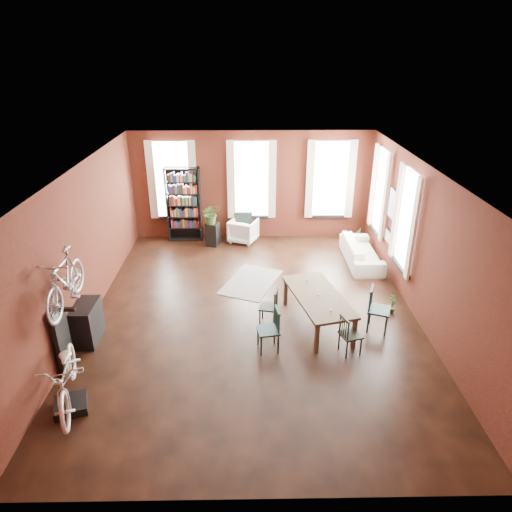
{
  "coord_description": "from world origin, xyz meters",
  "views": [
    {
      "loc": [
        -0.08,
        -8.55,
        5.35
      ],
      "look_at": [
        0.07,
        0.6,
        1.12
      ],
      "focal_mm": 32.0,
      "sensor_mm": 36.0,
      "label": 1
    }
  ],
  "objects_px": {
    "bookshelf": "(184,205)",
    "plant_stand": "(213,234)",
    "dining_chair_c": "(351,335)",
    "dining_chair_b": "(268,307)",
    "console_table": "(87,322)",
    "dining_chair_a": "(268,330)",
    "bike_trainer": "(71,405)",
    "dining_chair_d": "(379,310)",
    "dining_table": "(317,310)",
    "white_armchair": "(243,230)",
    "bicycle_floor": "(62,353)",
    "cream_sofa": "(362,248)"
  },
  "relations": [
    {
      "from": "white_armchair",
      "to": "bike_trainer",
      "type": "xyz_separation_m",
      "value": [
        -2.73,
        -6.92,
        -0.31
      ]
    },
    {
      "from": "dining_chair_b",
      "to": "dining_chair_a",
      "type": "bearing_deg",
      "value": 10.37
    },
    {
      "from": "bicycle_floor",
      "to": "dining_table",
      "type": "bearing_deg",
      "value": 13.7
    },
    {
      "from": "plant_stand",
      "to": "bike_trainer",
      "type": "bearing_deg",
      "value": -105.39
    },
    {
      "from": "dining_chair_b",
      "to": "console_table",
      "type": "distance_m",
      "value": 3.63
    },
    {
      "from": "bike_trainer",
      "to": "console_table",
      "type": "height_order",
      "value": "console_table"
    },
    {
      "from": "dining_chair_c",
      "to": "console_table",
      "type": "xyz_separation_m",
      "value": [
        -5.1,
        0.5,
        0.0
      ]
    },
    {
      "from": "dining_chair_a",
      "to": "cream_sofa",
      "type": "relative_size",
      "value": 0.42
    },
    {
      "from": "dining_chair_a",
      "to": "bookshelf",
      "type": "height_order",
      "value": "bookshelf"
    },
    {
      "from": "plant_stand",
      "to": "cream_sofa",
      "type": "bearing_deg",
      "value": -16.81
    },
    {
      "from": "dining_chair_c",
      "to": "dining_chair_a",
      "type": "bearing_deg",
      "value": 67.65
    },
    {
      "from": "cream_sofa",
      "to": "plant_stand",
      "type": "height_order",
      "value": "cream_sofa"
    },
    {
      "from": "dining_chair_b",
      "to": "bike_trainer",
      "type": "xyz_separation_m",
      "value": [
        -3.29,
        -2.47,
        -0.32
      ]
    },
    {
      "from": "dining_chair_a",
      "to": "bicycle_floor",
      "type": "distance_m",
      "value": 3.61
    },
    {
      "from": "dining_chair_d",
      "to": "bookshelf",
      "type": "relative_size",
      "value": 0.43
    },
    {
      "from": "white_armchair",
      "to": "bike_trainer",
      "type": "bearing_deg",
      "value": 90.75
    },
    {
      "from": "dining_chair_a",
      "to": "bookshelf",
      "type": "distance_m",
      "value": 6.06
    },
    {
      "from": "white_armchair",
      "to": "bookshelf",
      "type": "bearing_deg",
      "value": 15.58
    },
    {
      "from": "dining_table",
      "to": "white_armchair",
      "type": "xyz_separation_m",
      "value": [
        -1.59,
        4.5,
        0.04
      ]
    },
    {
      "from": "dining_chair_d",
      "to": "bike_trainer",
      "type": "distance_m",
      "value": 5.96
    },
    {
      "from": "dining_table",
      "to": "white_armchair",
      "type": "height_order",
      "value": "white_armchair"
    },
    {
      "from": "console_table",
      "to": "bicycle_floor",
      "type": "xyz_separation_m",
      "value": [
        0.33,
        -1.89,
        0.67
      ]
    },
    {
      "from": "bookshelf",
      "to": "plant_stand",
      "type": "relative_size",
      "value": 3.21
    },
    {
      "from": "dining_chair_c",
      "to": "bookshelf",
      "type": "xyz_separation_m",
      "value": [
        -3.82,
        5.7,
        0.7
      ]
    },
    {
      "from": "dining_chair_d",
      "to": "bike_trainer",
      "type": "xyz_separation_m",
      "value": [
        -5.53,
        -2.19,
        -0.4
      ]
    },
    {
      "from": "dining_chair_b",
      "to": "plant_stand",
      "type": "relative_size",
      "value": 1.16
    },
    {
      "from": "white_armchair",
      "to": "bicycle_floor",
      "type": "relative_size",
      "value": 0.41
    },
    {
      "from": "dining_chair_a",
      "to": "dining_chair_d",
      "type": "relative_size",
      "value": 0.93
    },
    {
      "from": "bookshelf",
      "to": "plant_stand",
      "type": "xyz_separation_m",
      "value": [
        0.85,
        -0.46,
        -0.76
      ]
    },
    {
      "from": "dining_chair_d",
      "to": "white_armchair",
      "type": "xyz_separation_m",
      "value": [
        -2.8,
        4.73,
        -0.09
      ]
    },
    {
      "from": "white_armchair",
      "to": "bicycle_floor",
      "type": "distance_m",
      "value": 7.43
    },
    {
      "from": "cream_sofa",
      "to": "console_table",
      "type": "distance_m",
      "value": 7.15
    },
    {
      "from": "console_table",
      "to": "bicycle_floor",
      "type": "height_order",
      "value": "bicycle_floor"
    },
    {
      "from": "plant_stand",
      "to": "white_armchair",
      "type": "bearing_deg",
      "value": 16.17
    },
    {
      "from": "dining_chair_b",
      "to": "dining_chair_d",
      "type": "distance_m",
      "value": 2.26
    },
    {
      "from": "dining_chair_c",
      "to": "console_table",
      "type": "bearing_deg",
      "value": 66.2
    },
    {
      "from": "white_armchair",
      "to": "plant_stand",
      "type": "distance_m",
      "value": 0.93
    },
    {
      "from": "dining_chair_a",
      "to": "plant_stand",
      "type": "relative_size",
      "value": 1.28
    },
    {
      "from": "plant_stand",
      "to": "bicycle_floor",
      "type": "bearing_deg",
      "value": -105.25
    },
    {
      "from": "dining_chair_c",
      "to": "bike_trainer",
      "type": "relative_size",
      "value": 1.59
    },
    {
      "from": "dining_chair_b",
      "to": "plant_stand",
      "type": "distance_m",
      "value": 4.44
    },
    {
      "from": "dining_chair_c",
      "to": "cream_sofa",
      "type": "bearing_deg",
      "value": -33.98
    },
    {
      "from": "dining_chair_c",
      "to": "cream_sofa",
      "type": "xyz_separation_m",
      "value": [
        1.13,
        4.0,
        0.01
      ]
    },
    {
      "from": "bike_trainer",
      "to": "bicycle_floor",
      "type": "xyz_separation_m",
      "value": [
        0.03,
        0.04,
        1.0
      ]
    },
    {
      "from": "dining_chair_c",
      "to": "dining_chair_b",
      "type": "bearing_deg",
      "value": 37.27
    },
    {
      "from": "console_table",
      "to": "bicycle_floor",
      "type": "distance_m",
      "value": 2.03
    },
    {
      "from": "dining_chair_d",
      "to": "bookshelf",
      "type": "xyz_separation_m",
      "value": [
        -4.55,
        4.94,
        0.63
      ]
    },
    {
      "from": "console_table",
      "to": "dining_chair_c",
      "type": "bearing_deg",
      "value": -5.58
    },
    {
      "from": "bookshelf",
      "to": "bike_trainer",
      "type": "xyz_separation_m",
      "value": [
        -0.98,
        -7.13,
        -1.03
      ]
    },
    {
      "from": "bike_trainer",
      "to": "dining_table",
      "type": "bearing_deg",
      "value": 29.32
    }
  ]
}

